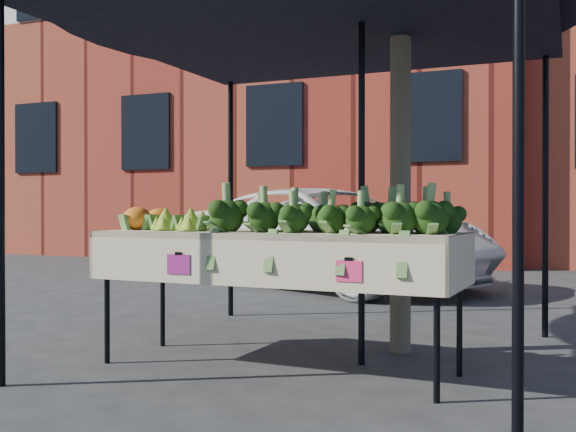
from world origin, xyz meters
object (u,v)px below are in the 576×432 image
object	(u,v)px
street_tree	(401,53)
vehicle	(328,110)
canopy	(317,163)
table	(276,301)

from	to	relation	value
street_tree	vehicle	bearing A→B (deg)	116.59
canopy	table	bearing A→B (deg)	-105.43
street_tree	canopy	bearing A→B (deg)	-140.60
table	vehicle	xyz separation A→B (m)	(-1.35, 4.77, 1.97)
table	vehicle	bearing A→B (deg)	105.75
vehicle	street_tree	xyz separation A→B (m)	(1.96, -3.92, -0.23)
vehicle	street_tree	bearing A→B (deg)	-129.87
canopy	vehicle	size ratio (longest dim) A/B	0.65
canopy	vehicle	xyz separation A→B (m)	(-1.47, 4.33, 1.05)
table	canopy	size ratio (longest dim) A/B	0.77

